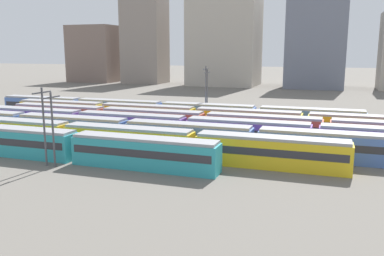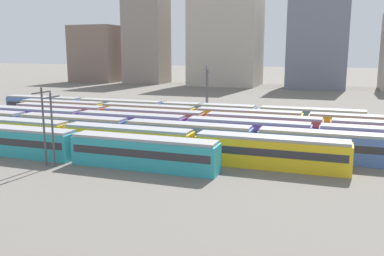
% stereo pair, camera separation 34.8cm
% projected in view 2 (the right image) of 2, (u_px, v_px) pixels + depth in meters
% --- Properties ---
extents(ground_plane, '(600.00, 600.00, 0.00)m').
position_uv_depth(ground_plane, '(30.00, 129.00, 71.91)').
color(ground_plane, '#666059').
extents(train_track_0, '(55.80, 3.06, 3.75)m').
position_uv_depth(train_track_0, '(14.00, 141.00, 53.53)').
color(train_track_0, teal).
rests_on(train_track_0, ground_plane).
extents(train_track_1, '(74.70, 3.06, 3.75)m').
position_uv_depth(train_track_1, '(68.00, 136.00, 56.88)').
color(train_track_1, yellow).
rests_on(train_track_1, ground_plane).
extents(train_track_2, '(93.60, 3.06, 3.75)m').
position_uv_depth(train_track_2, '(188.00, 136.00, 56.51)').
color(train_track_2, '#4C70BC').
rests_on(train_track_2, ground_plane).
extents(train_track_3, '(112.50, 3.06, 3.75)m').
position_uv_depth(train_track_3, '(315.00, 137.00, 55.90)').
color(train_track_3, '#6B429E').
rests_on(train_track_3, ground_plane).
extents(train_track_4, '(74.70, 3.06, 3.75)m').
position_uv_depth(train_track_4, '(205.00, 123.00, 66.38)').
color(train_track_4, '#BC4C38').
rests_on(train_track_4, ground_plane).
extents(train_track_5, '(93.60, 3.06, 3.75)m').
position_uv_depth(train_track_5, '(248.00, 120.00, 69.25)').
color(train_track_5, yellow).
rests_on(train_track_5, ground_plane).
extents(train_track_6, '(74.70, 3.06, 3.75)m').
position_uv_depth(train_track_6, '(162.00, 111.00, 79.95)').
color(train_track_6, '#4C70BC').
rests_on(train_track_6, ground_plane).
extents(catenary_pole_0, '(0.24, 3.20, 9.43)m').
position_uv_depth(catenary_pole_0, '(44.00, 123.00, 47.91)').
color(catenary_pole_0, '#4C4C51').
rests_on(catenary_pole_0, ground_plane).
extents(catenary_pole_1, '(0.24, 3.20, 10.74)m').
position_uv_depth(catenary_pole_1, '(206.00, 91.00, 79.22)').
color(catenary_pole_1, '#4C4C51').
rests_on(catenary_pole_1, ground_plane).
extents(catenary_pole_2, '(0.24, 3.20, 8.89)m').
position_uv_depth(catenary_pole_2, '(52.00, 125.00, 47.64)').
color(catenary_pole_2, '#4C4C51').
rests_on(catenary_pole_2, ground_plane).
extents(catenary_pole_3, '(0.24, 3.20, 10.07)m').
position_uv_depth(catenary_pole_3, '(208.00, 92.00, 79.24)').
color(catenary_pole_3, '#4C4C51').
rests_on(catenary_pole_3, ground_plane).
extents(distant_building_0, '(20.42, 16.12, 24.45)m').
position_uv_depth(distant_building_0, '(97.00, 54.00, 180.18)').
color(distant_building_0, '#7A665B').
rests_on(distant_building_0, ground_plane).
extents(distant_building_1, '(16.88, 13.83, 37.05)m').
position_uv_depth(distant_building_1, '(146.00, 39.00, 171.11)').
color(distant_building_1, gray).
rests_on(distant_building_1, ground_plane).
extents(distant_building_2, '(26.43, 21.62, 34.84)m').
position_uv_depth(distant_building_2, '(226.00, 41.00, 160.10)').
color(distant_building_2, '#B2A899').
rests_on(distant_building_2, ground_plane).
extents(distant_building_3, '(20.79, 20.85, 31.03)m').
position_uv_depth(distant_building_3, '(318.00, 45.00, 149.24)').
color(distant_building_3, slate).
rests_on(distant_building_3, ground_plane).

